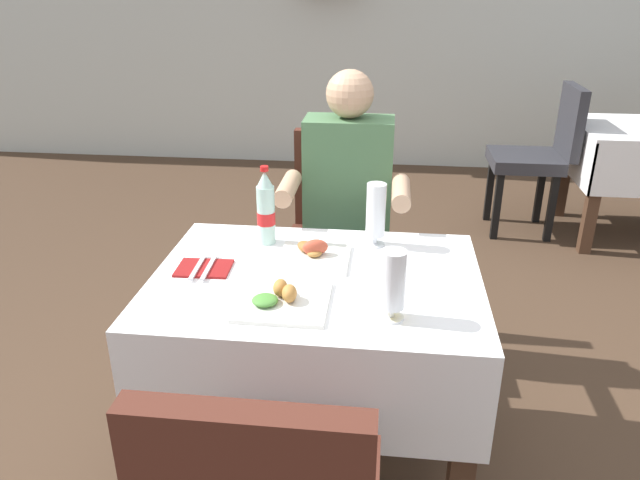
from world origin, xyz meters
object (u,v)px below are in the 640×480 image
object	(u,v)px
plate_near_camera	(282,299)
background_chair_left	(541,151)
cola_bottle_primary	(266,210)
main_dining_table	(316,326)
plate_far_diner	(313,254)
chair_far_diner_seat	(338,232)
beer_glass_left	(376,213)
seated_diner_far	(347,207)
beer_glass_middle	(393,285)
napkin_cutlery_set	(204,268)

from	to	relation	value
plate_near_camera	background_chair_left	xyz separation A→B (m)	(1.26, 2.45, -0.19)
cola_bottle_primary	main_dining_table	bearing A→B (deg)	-49.54
plate_far_diner	main_dining_table	bearing A→B (deg)	-78.74
chair_far_diner_seat	beer_glass_left	distance (m)	0.62
plate_near_camera	seated_diner_far	bearing A→B (deg)	81.76
plate_near_camera	beer_glass_left	size ratio (longest dim) A/B	1.16
chair_far_diner_seat	plate_far_diner	bearing A→B (deg)	-92.21
seated_diner_far	beer_glass_middle	size ratio (longest dim) A/B	6.23
cola_bottle_primary	napkin_cutlery_set	bearing A→B (deg)	-124.44
chair_far_diner_seat	cola_bottle_primary	world-z (taller)	cola_bottle_primary
cola_bottle_primary	beer_glass_middle	bearing A→B (deg)	-46.78
beer_glass_middle	napkin_cutlery_set	bearing A→B (deg)	158.63
seated_diner_far	plate_near_camera	size ratio (longest dim) A/B	4.86
napkin_cutlery_set	beer_glass_left	bearing A→B (deg)	25.48
beer_glass_left	cola_bottle_primary	size ratio (longest dim) A/B	0.80
plate_near_camera	beer_glass_left	distance (m)	0.52
chair_far_diner_seat	beer_glass_middle	xyz separation A→B (m)	(0.23, -1.00, 0.28)
cola_bottle_primary	background_chair_left	world-z (taller)	cola_bottle_primary
beer_glass_left	napkin_cutlery_set	world-z (taller)	beer_glass_left
main_dining_table	napkin_cutlery_set	size ratio (longest dim) A/B	5.35
plate_far_diner	cola_bottle_primary	world-z (taller)	cola_bottle_primary
chair_far_diner_seat	beer_glass_left	world-z (taller)	chair_far_diner_seat
main_dining_table	beer_glass_left	xyz separation A→B (m)	(0.17, 0.26, 0.30)
chair_far_diner_seat	plate_near_camera	size ratio (longest dim) A/B	3.74
main_dining_table	plate_near_camera	xyz separation A→B (m)	(-0.08, -0.18, 0.19)
main_dining_table	background_chair_left	world-z (taller)	background_chair_left
chair_far_diner_seat	plate_far_diner	size ratio (longest dim) A/B	4.21
main_dining_table	beer_glass_left	world-z (taller)	beer_glass_left
plate_far_diner	background_chair_left	world-z (taller)	background_chair_left
beer_glass_middle	cola_bottle_primary	size ratio (longest dim) A/B	0.73
plate_near_camera	beer_glass_left	bearing A→B (deg)	60.50
main_dining_table	seated_diner_far	distance (m)	0.69
plate_near_camera	napkin_cutlery_set	size ratio (longest dim) A/B	1.35
plate_far_diner	beer_glass_left	xyz separation A→B (m)	(0.20, 0.14, 0.10)
beer_glass_left	plate_near_camera	bearing A→B (deg)	-119.50
plate_near_camera	chair_far_diner_seat	bearing A→B (deg)	85.38
plate_far_diner	background_chair_left	xyz separation A→B (m)	(1.21, 2.14, -0.19)
main_dining_table	beer_glass_left	bearing A→B (deg)	56.59
chair_far_diner_seat	beer_glass_middle	distance (m)	1.07
plate_far_diner	beer_glass_middle	size ratio (longest dim) A/B	1.14
cola_bottle_primary	seated_diner_far	bearing A→B (deg)	59.87
chair_far_diner_seat	beer_glass_left	bearing A→B (deg)	-71.45
cola_bottle_primary	background_chair_left	distance (m)	2.47
plate_far_diner	background_chair_left	size ratio (longest dim) A/B	0.24
main_dining_table	cola_bottle_primary	size ratio (longest dim) A/B	3.68
seated_diner_far	napkin_cutlery_set	distance (m)	0.78
beer_glass_left	beer_glass_middle	world-z (taller)	beer_glass_left
main_dining_table	chair_far_diner_seat	world-z (taller)	chair_far_diner_seat
main_dining_table	background_chair_left	xyz separation A→B (m)	(1.18, 2.27, 0.01)
beer_glass_left	cola_bottle_primary	world-z (taller)	cola_bottle_primary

